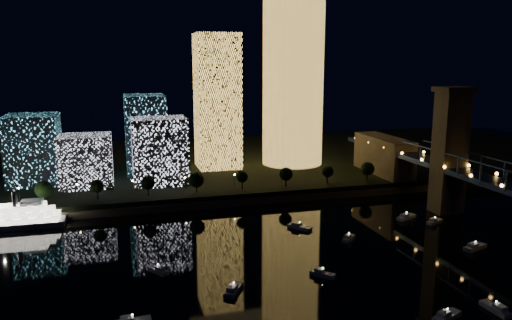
# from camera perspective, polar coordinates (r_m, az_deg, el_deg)

# --- Properties ---
(ground) EXTENTS (520.00, 520.00, 0.00)m
(ground) POSITION_cam_1_polar(r_m,az_deg,el_deg) (143.89, 11.23, -13.58)
(ground) COLOR black
(ground) RESTS_ON ground
(far_bank) EXTENTS (420.00, 160.00, 5.00)m
(far_bank) POSITION_cam_1_polar(r_m,az_deg,el_deg) (288.24, -3.11, -0.18)
(far_bank) COLOR black
(far_bank) RESTS_ON ground
(seawall) EXTENTS (420.00, 6.00, 3.00)m
(seawall) POSITION_cam_1_polar(r_m,az_deg,el_deg) (215.06, 1.41, -4.46)
(seawall) COLOR #6B5E4C
(seawall) RESTS_ON ground
(tower_cylindrical) EXTENTS (34.00, 34.00, 89.38)m
(tower_cylindrical) POSITION_cam_1_polar(r_m,az_deg,el_deg) (266.47, 4.25, 9.12)
(tower_cylindrical) COLOR #FFC151
(tower_cylindrical) RESTS_ON far_bank
(tower_rectangular) EXTENTS (21.48, 21.48, 68.35)m
(tower_rectangular) POSITION_cam_1_polar(r_m,az_deg,el_deg) (258.24, -4.45, 6.68)
(tower_rectangular) COLOR #FFC151
(tower_rectangular) RESTS_ON far_bank
(midrise_blocks) EXTENTS (78.14, 44.95, 38.60)m
(midrise_blocks) POSITION_cam_1_polar(r_m,az_deg,el_deg) (240.40, -16.49, 1.48)
(midrise_blocks) COLOR white
(midrise_blocks) RESTS_ON far_bank
(motorboats) EXTENTS (119.99, 84.72, 2.78)m
(motorboats) POSITION_cam_1_polar(r_m,az_deg,el_deg) (153.45, 11.37, -11.62)
(motorboats) COLOR silver
(motorboats) RESTS_ON ground
(esplanade_trees) EXTENTS (165.71, 6.72, 8.86)m
(esplanade_trees) POSITION_cam_1_polar(r_m,az_deg,el_deg) (212.24, -6.47, -2.24)
(esplanade_trees) COLOR black
(esplanade_trees) RESTS_ON far_bank
(street_lamps) EXTENTS (132.70, 0.70, 5.65)m
(street_lamps) POSITION_cam_1_polar(r_m,az_deg,el_deg) (217.62, -8.12, -2.34)
(street_lamps) COLOR black
(street_lamps) RESTS_ON far_bank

